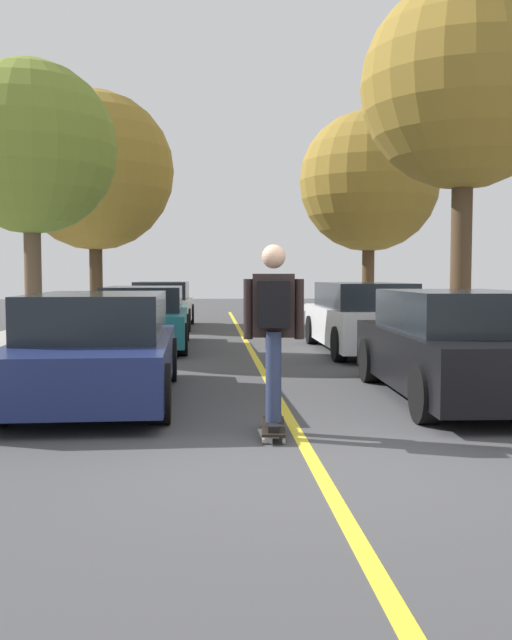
{
  "coord_description": "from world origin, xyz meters",
  "views": [
    {
      "loc": [
        -0.87,
        -5.63,
        1.57
      ],
      "look_at": [
        -0.07,
        6.12,
        0.8
      ],
      "focal_mm": 39.23,
      "sensor_mm": 36.0,
      "label": 1
    }
  ],
  "objects_px": {
    "street_tree_left_near": "(95,171)",
    "street_tree_right_near": "(369,182)",
    "parked_car_left_near": "(144,318)",
    "street_tree_right_nearest": "(464,87)",
    "parked_car_left_nearest": "(98,347)",
    "parked_car_right_nearest": "(458,346)",
    "skateboarder": "(274,323)",
    "parked_car_right_near": "(363,317)",
    "parked_car_left_far": "(162,305)",
    "skateboard": "(273,427)",
    "street_tree_left_nearest": "(30,149)"
  },
  "relations": [
    {
      "from": "parked_car_right_nearest",
      "to": "street_tree_left_near",
      "type": "relative_size",
      "value": 0.62
    },
    {
      "from": "parked_car_right_nearest",
      "to": "street_tree_left_nearest",
      "type": "height_order",
      "value": "street_tree_left_nearest"
    },
    {
      "from": "parked_car_left_nearest",
      "to": "street_tree_right_nearest",
      "type": "bearing_deg",
      "value": 38.54
    },
    {
      "from": "street_tree_left_near",
      "to": "skateboarder",
      "type": "xyz_separation_m",
      "value": [
        4.06,
        -15.04,
        -3.6
      ]
    },
    {
      "from": "street_tree_left_near",
      "to": "skateboard",
      "type": "relative_size",
      "value": 8.15
    },
    {
      "from": "parked_car_left_near",
      "to": "street_tree_right_near",
      "type": "height_order",
      "value": "street_tree_right_near"
    },
    {
      "from": "skateboard",
      "to": "parked_car_left_nearest",
      "type": "bearing_deg",
      "value": 133.08
    },
    {
      "from": "skateboarder",
      "to": "parked_car_right_nearest",
      "type": "bearing_deg",
      "value": 36.92
    },
    {
      "from": "skateboarder",
      "to": "parked_car_left_nearest",
      "type": "bearing_deg",
      "value": 132.6
    },
    {
      "from": "parked_car_left_far",
      "to": "parked_car_left_nearest",
      "type": "bearing_deg",
      "value": -90.01
    },
    {
      "from": "parked_car_left_far",
      "to": "skateboard",
      "type": "xyz_separation_m",
      "value": [
        2.01,
        -14.13,
        -0.58
      ]
    },
    {
      "from": "street_tree_right_nearest",
      "to": "parked_car_left_near",
      "type": "bearing_deg",
      "value": 171.55
    },
    {
      "from": "parked_car_left_nearest",
      "to": "street_tree_left_nearest",
      "type": "height_order",
      "value": "street_tree_left_nearest"
    },
    {
      "from": "skateboard",
      "to": "skateboarder",
      "type": "height_order",
      "value": "skateboarder"
    },
    {
      "from": "parked_car_left_nearest",
      "to": "parked_car_left_far",
      "type": "height_order",
      "value": "parked_car_left_far"
    },
    {
      "from": "parked_car_right_near",
      "to": "street_tree_left_near",
      "type": "distance_m",
      "value": 10.87
    },
    {
      "from": "skateboarder",
      "to": "parked_car_left_near",
      "type": "bearing_deg",
      "value": 103.47
    },
    {
      "from": "street_tree_right_nearest",
      "to": "skateboarder",
      "type": "relative_size",
      "value": 4.2
    },
    {
      "from": "parked_car_left_nearest",
      "to": "parked_car_left_near",
      "type": "relative_size",
      "value": 0.98
    },
    {
      "from": "parked_car_left_near",
      "to": "parked_car_right_near",
      "type": "distance_m",
      "value": 4.64
    },
    {
      "from": "street_tree_right_nearest",
      "to": "skateboard",
      "type": "bearing_deg",
      "value": -121.66
    },
    {
      "from": "parked_car_left_near",
      "to": "skateboard",
      "type": "bearing_deg",
      "value": -76.46
    },
    {
      "from": "parked_car_right_nearest",
      "to": "street_tree_right_nearest",
      "type": "bearing_deg",
      "value": 69.69
    },
    {
      "from": "parked_car_left_far",
      "to": "parked_car_right_near",
      "type": "relative_size",
      "value": 0.92
    },
    {
      "from": "parked_car_left_nearest",
      "to": "street_tree_left_nearest",
      "type": "relative_size",
      "value": 0.79
    },
    {
      "from": "parked_car_left_far",
      "to": "parked_car_right_near",
      "type": "distance_m",
      "value": 8.17
    },
    {
      "from": "parked_car_left_near",
      "to": "parked_car_left_nearest",
      "type": "bearing_deg",
      "value": -90.01
    },
    {
      "from": "parked_car_left_far",
      "to": "parked_car_right_nearest",
      "type": "height_order",
      "value": "parked_car_right_nearest"
    },
    {
      "from": "parked_car_left_far",
      "to": "street_tree_left_nearest",
      "type": "height_order",
      "value": "street_tree_left_nearest"
    },
    {
      "from": "street_tree_left_near",
      "to": "parked_car_left_near",
      "type": "bearing_deg",
      "value": -72.84
    },
    {
      "from": "parked_car_right_near",
      "to": "street_tree_right_nearest",
      "type": "distance_m",
      "value": 5.1
    },
    {
      "from": "parked_car_left_nearest",
      "to": "skateboarder",
      "type": "distance_m",
      "value": 3.01
    },
    {
      "from": "parked_car_left_nearest",
      "to": "street_tree_left_near",
      "type": "xyz_separation_m",
      "value": [
        -2.05,
        12.85,
        4.04
      ]
    },
    {
      "from": "street_tree_left_near",
      "to": "skateboarder",
      "type": "bearing_deg",
      "value": -74.89
    },
    {
      "from": "skateboard",
      "to": "skateboarder",
      "type": "bearing_deg",
      "value": -94.85
    },
    {
      "from": "street_tree_left_nearest",
      "to": "street_tree_left_near",
      "type": "height_order",
      "value": "street_tree_left_near"
    },
    {
      "from": "parked_car_right_nearest",
      "to": "street_tree_left_near",
      "type": "distance_m",
      "value": 15.25
    },
    {
      "from": "parked_car_left_nearest",
      "to": "street_tree_right_nearest",
      "type": "height_order",
      "value": "street_tree_right_nearest"
    },
    {
      "from": "parked_car_left_far",
      "to": "parked_car_right_nearest",
      "type": "xyz_separation_m",
      "value": [
        4.52,
        -12.28,
        0.01
      ]
    },
    {
      "from": "parked_car_left_far",
      "to": "street_tree_left_near",
      "type": "relative_size",
      "value": 0.61
    },
    {
      "from": "parked_car_left_nearest",
      "to": "parked_car_right_nearest",
      "type": "xyz_separation_m",
      "value": [
        4.53,
        -0.3,
        0.01
      ]
    },
    {
      "from": "parked_car_left_far",
      "to": "street_tree_right_near",
      "type": "xyz_separation_m",
      "value": [
        6.57,
        1.65,
        3.9
      ]
    },
    {
      "from": "parked_car_left_far",
      "to": "street_tree_left_near",
      "type": "xyz_separation_m",
      "value": [
        -2.05,
        0.88,
        4.04
      ]
    },
    {
      "from": "street_tree_left_nearest",
      "to": "street_tree_right_nearest",
      "type": "height_order",
      "value": "street_tree_right_nearest"
    },
    {
      "from": "street_tree_right_nearest",
      "to": "street_tree_left_near",
      "type": "bearing_deg",
      "value": 138.56
    },
    {
      "from": "street_tree_left_nearest",
      "to": "street_tree_right_near",
      "type": "distance_m",
      "value": 12.11
    },
    {
      "from": "street_tree_left_near",
      "to": "street_tree_right_near",
      "type": "distance_m",
      "value": 8.66
    },
    {
      "from": "parked_car_left_far",
      "to": "street_tree_right_near",
      "type": "distance_m",
      "value": 7.82
    },
    {
      "from": "street_tree_right_nearest",
      "to": "parked_car_right_near",
      "type": "bearing_deg",
      "value": -178.1
    },
    {
      "from": "street_tree_left_nearest",
      "to": "skateboard",
      "type": "bearing_deg",
      "value": -60.88
    }
  ]
}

